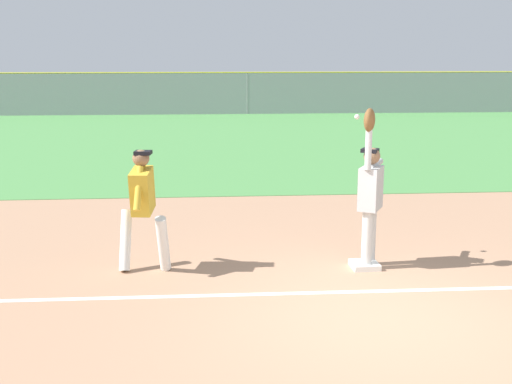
% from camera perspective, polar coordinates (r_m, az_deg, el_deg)
% --- Properties ---
extents(ground_plane, '(78.12, 78.12, 0.00)m').
position_cam_1_polar(ground_plane, '(7.67, 11.08, -11.02)').
color(ground_plane, tan).
extents(outfield_grass, '(54.89, 18.32, 0.01)m').
position_cam_1_polar(outfield_grass, '(22.74, 0.67, 4.76)').
color(outfield_grass, '#4C8C47').
rests_on(outfield_grass, ground_plane).
extents(chalk_foul_line, '(12.00, 0.17, 0.01)m').
position_cam_1_polar(chalk_foul_line, '(8.43, -16.56, -9.09)').
color(chalk_foul_line, white).
rests_on(chalk_foul_line, ground_plane).
extents(first_base, '(0.40, 0.40, 0.08)m').
position_cam_1_polar(first_base, '(9.33, 9.60, -6.40)').
color(first_base, white).
rests_on(first_base, ground_plane).
extents(fielder, '(0.52, 0.84, 2.28)m').
position_cam_1_polar(fielder, '(9.09, 10.10, 0.13)').
color(fielder, silver).
rests_on(fielder, ground_plane).
extents(runner, '(0.74, 0.85, 1.72)m').
position_cam_1_polar(runner, '(8.94, -10.02, -0.88)').
color(runner, white).
rests_on(runner, ground_plane).
extents(baseball, '(0.07, 0.07, 0.07)m').
position_cam_1_polar(baseball, '(9.29, 8.95, 6.61)').
color(baseball, white).
extents(outfield_fence, '(54.97, 0.08, 2.05)m').
position_cam_1_polar(outfield_fence, '(31.73, -0.78, 8.76)').
color(outfield_fence, '#93999E').
rests_on(outfield_fence, ground_plane).
extents(parked_car_blue, '(4.53, 2.38, 1.25)m').
position_cam_1_polar(parked_car_blue, '(36.29, -16.93, 8.14)').
color(parked_car_blue, '#23389E').
rests_on(parked_car_blue, ground_plane).
extents(parked_car_red, '(4.54, 2.41, 1.25)m').
position_cam_1_polar(parked_car_red, '(36.20, -7.99, 8.54)').
color(parked_car_red, '#B21E1E').
rests_on(parked_car_red, ground_plane).
extents(parked_car_black, '(4.51, 2.33, 1.25)m').
position_cam_1_polar(parked_car_black, '(36.21, 1.16, 8.66)').
color(parked_car_black, black).
rests_on(parked_car_black, ground_plane).
extents(parked_car_white, '(4.58, 2.48, 1.25)m').
position_cam_1_polar(parked_car_white, '(36.71, 9.98, 8.53)').
color(parked_car_white, white).
rests_on(parked_car_white, ground_plane).
extents(parked_car_green, '(4.54, 2.40, 1.25)m').
position_cam_1_polar(parked_car_green, '(39.11, 17.53, 8.37)').
color(parked_car_green, '#1E6B33').
rests_on(parked_car_green, ground_plane).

